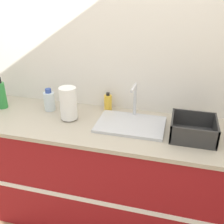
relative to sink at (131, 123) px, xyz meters
name	(u,v)px	position (x,y,z in m)	size (l,w,h in m)	color
wall_back	(114,58)	(-0.21, 0.30, 0.38)	(4.89, 0.06, 2.60)	silver
counter_cabinet	(103,173)	(-0.21, -0.03, -0.47)	(2.51, 0.63, 0.90)	maroon
sink	(131,123)	(0.00, 0.00, 0.00)	(0.48, 0.34, 0.27)	silver
paper_towel_roll	(68,104)	(-0.47, -0.02, 0.11)	(0.13, 0.13, 0.25)	#4C4C51
dish_rack	(193,130)	(0.43, -0.05, 0.03)	(0.29, 0.28, 0.13)	#2D2D2D
bottle_clear	(49,101)	(-0.68, 0.09, 0.06)	(0.09, 0.09, 0.18)	silver
bottle_green	(1,94)	(-1.08, 0.03, 0.09)	(0.08, 0.08, 0.26)	#2D8C3D
soap_dispenser	(108,102)	(-0.23, 0.20, 0.05)	(0.06, 0.06, 0.15)	gold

